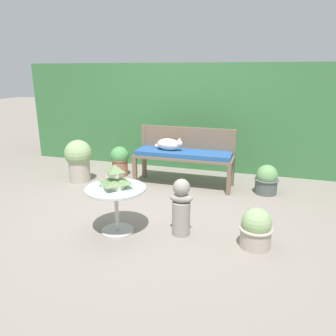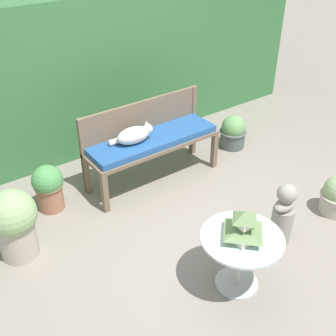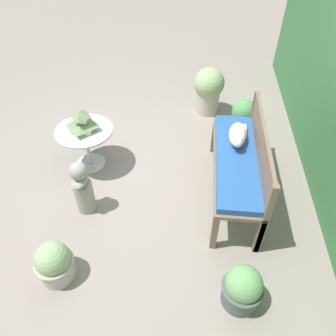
{
  "view_description": "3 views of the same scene",
  "coord_description": "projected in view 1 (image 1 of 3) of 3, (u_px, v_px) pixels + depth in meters",
  "views": [
    {
      "loc": [
        1.39,
        -3.76,
        1.77
      ],
      "look_at": [
        0.22,
        0.06,
        0.57
      ],
      "focal_mm": 35.0,
      "sensor_mm": 36.0,
      "label": 1
    },
    {
      "loc": [
        -2.07,
        -2.38,
        2.79
      ],
      "look_at": [
        -0.18,
        0.24,
        0.69
      ],
      "focal_mm": 45.0,
      "sensor_mm": 36.0,
      "label": 2
    },
    {
      "loc": [
        2.79,
        0.55,
        2.77
      ],
      "look_at": [
        0.26,
        0.3,
        0.41
      ],
      "focal_mm": 35.0,
      "sensor_mm": 36.0,
      "label": 3
    }
  ],
  "objects": [
    {
      "name": "potted_plant_patio_mid",
      "position": [
        256.0,
        229.0,
        3.36
      ],
      "size": [
        0.35,
        0.35,
        0.42
      ],
      "color": "#ADA393",
      "rests_on": "ground"
    },
    {
      "name": "foliage_hedge_back",
      "position": [
        194.0,
        114.0,
        6.32
      ],
      "size": [
        6.4,
        1.05,
        1.89
      ],
      "primitive_type": "cube",
      "color": "#38703D",
      "rests_on": "ground"
    },
    {
      "name": "potted_plant_bench_right",
      "position": [
        120.0,
        160.0,
        5.64
      ],
      "size": [
        0.32,
        0.32,
        0.51
      ],
      "color": "#9E664C",
      "rests_on": "ground"
    },
    {
      "name": "garden_bust",
      "position": [
        181.0,
        208.0,
        3.59
      ],
      "size": [
        0.27,
        0.2,
        0.65
      ],
      "rotation": [
        0.0,
        0.0,
        0.08
      ],
      "color": "gray",
      "rests_on": "ground"
    },
    {
      "name": "potted_plant_table_near",
      "position": [
        266.0,
        180.0,
        4.83
      ],
      "size": [
        0.35,
        0.35,
        0.44
      ],
      "color": "#4C5651",
      "rests_on": "ground"
    },
    {
      "name": "cat",
      "position": [
        169.0,
        144.0,
        5.11
      ],
      "size": [
        0.48,
        0.23,
        0.21
      ],
      "rotation": [
        0.0,
        0.0,
        -0.07
      ],
      "color": "silver",
      "rests_on": "garden_bench"
    },
    {
      "name": "bench_backrest",
      "position": [
        187.0,
        142.0,
        5.23
      ],
      "size": [
        1.54,
        0.06,
        0.9
      ],
      "color": "brown",
      "rests_on": "ground"
    },
    {
      "name": "pagoda_birdhouse",
      "position": [
        115.0,
        178.0,
        3.55
      ],
      "size": [
        0.3,
        0.3,
        0.26
      ],
      "color": "silver",
      "rests_on": "patio_table"
    },
    {
      "name": "patio_table",
      "position": [
        116.0,
        197.0,
        3.61
      ],
      "size": [
        0.67,
        0.67,
        0.53
      ],
      "color": "#B7B7B2",
      "rests_on": "ground"
    },
    {
      "name": "garden_bench",
      "position": [
        184.0,
        156.0,
        5.08
      ],
      "size": [
        1.54,
        0.47,
        0.56
      ],
      "color": "brown",
      "rests_on": "ground"
    },
    {
      "name": "potted_plant_hedge_corner",
      "position": [
        79.0,
        159.0,
        5.32
      ],
      "size": [
        0.44,
        0.44,
        0.69
      ],
      "color": "#ADA393",
      "rests_on": "ground"
    },
    {
      "name": "ground",
      "position": [
        151.0,
        208.0,
        4.35
      ],
      "size": [
        30.0,
        30.0,
        0.0
      ],
      "primitive_type": "plane",
      "color": "gray"
    }
  ]
}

